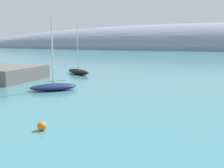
% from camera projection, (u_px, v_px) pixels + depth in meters
% --- Properties ---
extents(distant_ridge, '(387.21, 57.21, 34.60)m').
position_uv_depth(distant_ridge, '(222.00, 50.00, 170.67)').
color(distant_ridge, gray).
rests_on(distant_ridge, ground).
extents(sailboat_navy_near_shore, '(6.00, 5.47, 8.98)m').
position_uv_depth(sailboat_navy_near_shore, '(54.00, 86.00, 33.27)').
color(sailboat_navy_near_shore, navy).
rests_on(sailboat_navy_near_shore, water).
extents(sailboat_black_mid_mooring, '(6.41, 4.81, 9.75)m').
position_uv_depth(sailboat_black_mid_mooring, '(78.00, 71.00, 48.86)').
color(sailboat_black_mid_mooring, black).
rests_on(sailboat_black_mid_mooring, water).
extents(mooring_buoy_orange, '(0.64, 0.64, 0.64)m').
position_uv_depth(mooring_buoy_orange, '(42.00, 126.00, 18.49)').
color(mooring_buoy_orange, orange).
rests_on(mooring_buoy_orange, water).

